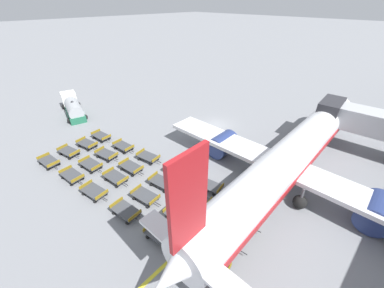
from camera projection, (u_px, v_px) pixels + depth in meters
The scene contains 28 objects.
ground_plane at pixel (217, 125), 36.77m from camera, with size 500.00×500.00×0.00m, color gray.
airplane at pixel (289, 158), 24.04m from camera, with size 29.65×36.26×11.09m.
fuel_tanker_primary at pixel (73, 108), 39.29m from camera, with size 9.37×4.52×2.92m.
baggage_dolly_row_near_col_a at pixel (49, 162), 27.74m from camera, with size 3.43×1.84×0.92m.
baggage_dolly_row_near_col_b at pixel (72, 176), 25.55m from camera, with size 3.43×1.84×0.92m.
baggage_dolly_row_near_col_c at pixel (94, 191), 23.46m from camera, with size 3.45×1.93×0.92m.
baggage_dolly_row_near_col_d at pixel (126, 211), 21.31m from camera, with size 3.44×1.86×0.92m.
baggage_dolly_row_near_col_e at pixel (161, 235), 19.16m from camera, with size 3.44×1.89×0.92m.
baggage_dolly_row_near_col_f at pixel (210, 265), 16.99m from camera, with size 3.45×2.04×0.92m.
baggage_dolly_row_mid_a_col_a at pixel (69, 152), 29.52m from camera, with size 3.45×2.03×0.92m.
baggage_dolly_row_mid_a_col_b at pixel (91, 165), 27.22m from camera, with size 3.44×1.88×0.92m.
baggage_dolly_row_mid_a_col_c at pixel (116, 178), 25.29m from camera, with size 3.43×1.84×0.92m.
baggage_dolly_row_mid_a_col_d at pixel (145, 196), 22.90m from camera, with size 3.44×1.91×0.92m.
baggage_dolly_row_mid_a_col_e at pixel (179, 216), 20.86m from camera, with size 3.43×1.85×0.92m.
baggage_dolly_row_mid_a_col_f at pixel (224, 240), 18.74m from camera, with size 3.44×1.85×0.92m.
baggage_dolly_row_mid_b_col_a at pixel (87, 144), 31.10m from camera, with size 3.45×2.01×0.92m.
baggage_dolly_row_mid_b_col_b at pixel (107, 154), 29.01m from camera, with size 3.45×2.02×0.92m.
baggage_dolly_row_mid_b_col_c at pixel (131, 167), 26.82m from camera, with size 3.44×1.85×0.92m.
baggage_dolly_row_mid_b_col_d at pixel (162, 182), 24.62m from camera, with size 3.45×1.92×0.92m.
baggage_dolly_row_mid_b_col_e at pixel (196, 199), 22.56m from camera, with size 3.45×1.95×0.92m.
baggage_dolly_row_mid_b_col_f at pixel (238, 221), 20.33m from camera, with size 3.45×2.00×0.92m.
baggage_dolly_row_far_col_a at pixel (101, 136), 32.84m from camera, with size 3.43×1.84×0.92m.
baggage_dolly_row_far_col_b at pixel (124, 146), 30.57m from camera, with size 3.43×1.82×0.92m.
baggage_dolly_row_far_col_c at pixel (148, 157), 28.55m from camera, with size 3.45×1.98×0.92m.
baggage_dolly_row_far_col_d at pixel (177, 170), 26.32m from camera, with size 3.44×1.89×0.92m.
baggage_dolly_row_far_col_e at pixel (209, 185), 24.22m from camera, with size 3.45×1.98×0.92m.
baggage_dolly_row_far_col_f at pixel (250, 203), 22.12m from camera, with size 3.45×2.03×0.92m.
stand_guidance_stripe at pixel (226, 207), 22.28m from camera, with size 1.22×23.35×0.01m.
Camera 1 is at (20.47, -25.90, 16.90)m, focal length 22.00 mm.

